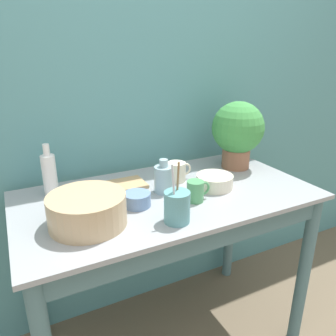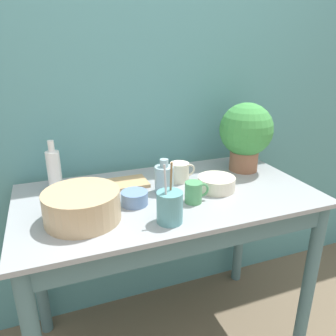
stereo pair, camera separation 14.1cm
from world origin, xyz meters
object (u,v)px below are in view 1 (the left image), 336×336
object	(u,v)px
bottle_short	(164,179)
bottle_tall	(49,174)
bowl_small_cream	(215,181)
utensil_cup	(177,207)
bowl_wash_large	(87,210)
tray_board	(121,186)
mug_green	(196,191)
potted_plant	(238,131)
mug_cream	(177,172)
bowl_small_blue	(137,200)

from	to	relation	value
bottle_short	bottle_tall	bearing A→B (deg)	156.07
bowl_small_cream	utensil_cup	xyz separation A→B (m)	(-0.30, -0.20, 0.03)
bowl_wash_large	tray_board	xyz separation A→B (m)	(0.22, 0.27, -0.05)
bottle_short	tray_board	size ratio (longest dim) A/B	0.69
mug_green	potted_plant	bearing A→B (deg)	32.33
bottle_short	bowl_small_cream	size ratio (longest dim) A/B	0.91
mug_cream	bowl_small_blue	xyz separation A→B (m)	(-0.27, -0.16, -0.02)
bottle_short	bowl_small_cream	world-z (taller)	bottle_short
bowl_wash_large	bottle_short	distance (m)	0.39
mug_cream	tray_board	world-z (taller)	mug_cream
bowl_wash_large	mug_cream	world-z (taller)	bowl_wash_large
bowl_small_blue	bottle_short	bearing A→B (deg)	25.46
bowl_wash_large	bowl_small_cream	xyz separation A→B (m)	(0.60, 0.07, -0.03)
bowl_wash_large	bowl_small_blue	xyz separation A→B (m)	(0.22, 0.06, -0.03)
bowl_wash_large	bowl_small_cream	size ratio (longest dim) A/B	1.68
bowl_small_cream	tray_board	size ratio (longest dim) A/B	0.76
potted_plant	bottle_short	distance (m)	0.52
bowl_small_blue	tray_board	world-z (taller)	bowl_small_blue
bottle_tall	mug_cream	distance (m)	0.58
bottle_short	tray_board	xyz separation A→B (m)	(-0.15, 0.14, -0.06)
potted_plant	mug_green	xyz separation A→B (m)	(-0.40, -0.26, -0.16)
bottle_tall	tray_board	size ratio (longest dim) A/B	1.04
bottle_short	mug_cream	size ratio (longest dim) A/B	1.21
bottle_tall	bottle_short	xyz separation A→B (m)	(0.45, -0.20, -0.03)
potted_plant	bottle_short	xyz separation A→B (m)	(-0.48, -0.11, -0.14)
potted_plant	bowl_small_cream	size ratio (longest dim) A/B	2.09
mug_cream	bottle_tall	bearing A→B (deg)	168.81
bowl_wash_large	bowl_small_blue	bearing A→B (deg)	14.70
mug_green	bowl_wash_large	bearing A→B (deg)	178.49
bottle_short	bowl_small_blue	size ratio (longest dim) A/B	1.38
bottle_tall	bottle_short	bearing A→B (deg)	-23.93
mug_green	tray_board	world-z (taller)	mug_green
bottle_tall	bowl_small_blue	size ratio (longest dim) A/B	2.08
mug_cream	utensil_cup	size ratio (longest dim) A/B	0.55
bottle_short	tray_board	bearing A→B (deg)	138.68
potted_plant	bottle_short	world-z (taller)	potted_plant
bowl_small_cream	bowl_small_blue	size ratio (longest dim) A/B	1.53
bowl_wash_large	utensil_cup	bearing A→B (deg)	-23.48
utensil_cup	tray_board	size ratio (longest dim) A/B	1.04
bottle_tall	utensil_cup	world-z (taller)	utensil_cup
bowl_wash_large	bottle_tall	size ratio (longest dim) A/B	1.23
bottle_short	tray_board	distance (m)	0.21
utensil_cup	bowl_small_cream	bearing A→B (deg)	33.05
bowl_wash_large	bowl_small_cream	bearing A→B (deg)	6.36
bottle_short	mug_cream	distance (m)	0.14
potted_plant	utensil_cup	world-z (taller)	potted_plant
mug_cream	tray_board	bearing A→B (deg)	170.13
bowl_wash_large	tray_board	world-z (taller)	bowl_wash_large
potted_plant	tray_board	bearing A→B (deg)	178.00
bowl_wash_large	mug_cream	size ratio (longest dim) A/B	2.23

